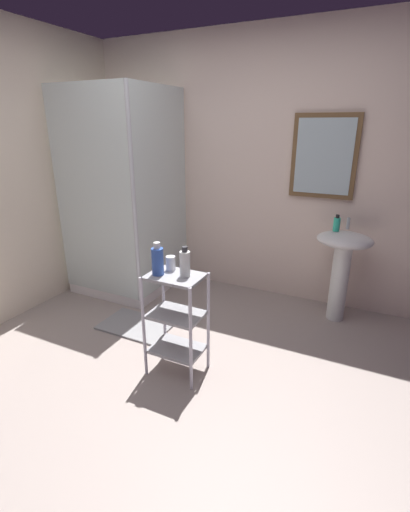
% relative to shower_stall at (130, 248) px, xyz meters
% --- Properties ---
extents(ground_plane, '(4.20, 4.20, 0.02)m').
position_rel_shower_stall_xyz_m(ground_plane, '(1.19, -1.23, -0.47)').
color(ground_plane, gray).
extents(wall_back, '(4.20, 0.14, 2.50)m').
position_rel_shower_stall_xyz_m(wall_back, '(1.20, 0.62, 0.79)').
color(wall_back, beige).
rests_on(wall_back, ground_plane).
extents(shower_stall, '(0.92, 0.92, 2.00)m').
position_rel_shower_stall_xyz_m(shower_stall, '(0.00, 0.00, 0.00)').
color(shower_stall, white).
rests_on(shower_stall, ground_plane).
extents(pedestal_sink, '(0.46, 0.37, 0.81)m').
position_rel_shower_stall_xyz_m(pedestal_sink, '(2.03, 0.29, 0.12)').
color(pedestal_sink, white).
rests_on(pedestal_sink, ground_plane).
extents(sink_faucet, '(0.03, 0.03, 0.10)m').
position_rel_shower_stall_xyz_m(sink_faucet, '(2.03, 0.41, 0.40)').
color(sink_faucet, silver).
rests_on(sink_faucet, pedestal_sink).
extents(storage_cart, '(0.38, 0.28, 0.74)m').
position_rel_shower_stall_xyz_m(storage_cart, '(1.13, -0.99, -0.03)').
color(storage_cart, silver).
rests_on(storage_cart, ground_plane).
extents(hand_soap_bottle, '(0.06, 0.06, 0.14)m').
position_rel_shower_stall_xyz_m(hand_soap_bottle, '(1.95, 0.30, 0.41)').
color(hand_soap_bottle, '#2DBC99').
rests_on(hand_soap_bottle, pedestal_sink).
extents(lotion_bottle_white, '(0.07, 0.07, 0.20)m').
position_rel_shower_stall_xyz_m(lotion_bottle_white, '(1.19, -0.98, 0.37)').
color(lotion_bottle_white, white).
rests_on(lotion_bottle_white, storage_cart).
extents(shampoo_bottle_blue, '(0.08, 0.08, 0.22)m').
position_rel_shower_stall_xyz_m(shampoo_bottle_blue, '(1.02, -1.03, 0.37)').
color(shampoo_bottle_blue, '#3358B8').
rests_on(shampoo_bottle_blue, storage_cart).
extents(rinse_cup, '(0.06, 0.06, 0.10)m').
position_rel_shower_stall_xyz_m(rinse_cup, '(1.05, -0.93, 0.33)').
color(rinse_cup, silver).
rests_on(rinse_cup, storage_cart).
extents(bath_mat, '(0.60, 0.40, 0.02)m').
position_rel_shower_stall_xyz_m(bath_mat, '(0.49, -0.63, -0.45)').
color(bath_mat, gray).
rests_on(bath_mat, ground_plane).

